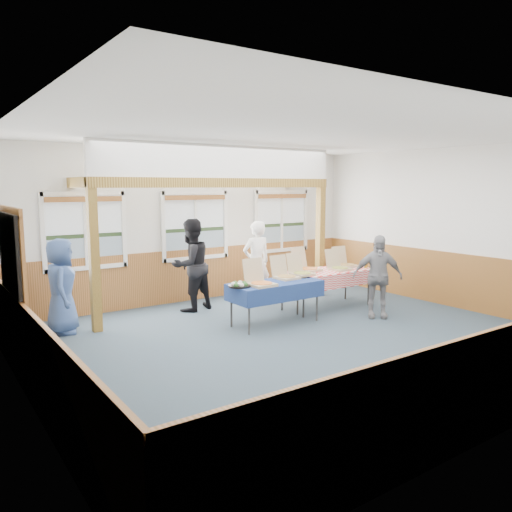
{
  "coord_description": "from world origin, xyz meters",
  "views": [
    {
      "loc": [
        -4.95,
        -5.93,
        2.44
      ],
      "look_at": [
        -0.14,
        1.0,
        1.24
      ],
      "focal_mm": 35.0,
      "sensor_mm": 36.0,
      "label": 1
    }
  ],
  "objects_px": {
    "woman_white": "(256,262)",
    "table_left": "(275,286)",
    "woman_black": "(191,265)",
    "person_grey": "(377,276)",
    "table_right": "(327,273)",
    "man_blue": "(61,286)"
  },
  "relations": [
    {
      "from": "table_left",
      "to": "person_grey",
      "type": "relative_size",
      "value": 1.18
    },
    {
      "from": "woman_black",
      "to": "person_grey",
      "type": "relative_size",
      "value": 1.17
    },
    {
      "from": "table_left",
      "to": "woman_black",
      "type": "distance_m",
      "value": 1.89
    },
    {
      "from": "woman_black",
      "to": "person_grey",
      "type": "height_order",
      "value": "woman_black"
    },
    {
      "from": "man_blue",
      "to": "person_grey",
      "type": "relative_size",
      "value": 1.03
    },
    {
      "from": "table_left",
      "to": "man_blue",
      "type": "height_order",
      "value": "man_blue"
    },
    {
      "from": "table_left",
      "to": "table_right",
      "type": "bearing_deg",
      "value": -9.8
    },
    {
      "from": "woman_black",
      "to": "person_grey",
      "type": "bearing_deg",
      "value": 122.67
    },
    {
      "from": "table_right",
      "to": "woman_black",
      "type": "distance_m",
      "value": 2.7
    },
    {
      "from": "table_left",
      "to": "table_right",
      "type": "xyz_separation_m",
      "value": [
        1.57,
        0.38,
        0.01
      ]
    },
    {
      "from": "table_left",
      "to": "woman_white",
      "type": "distance_m",
      "value": 1.67
    },
    {
      "from": "table_right",
      "to": "person_grey",
      "type": "height_order",
      "value": "person_grey"
    },
    {
      "from": "person_grey",
      "to": "man_blue",
      "type": "bearing_deg",
      "value": -164.1
    },
    {
      "from": "table_left",
      "to": "woman_black",
      "type": "bearing_deg",
      "value": 90.67
    },
    {
      "from": "table_left",
      "to": "woman_white",
      "type": "relative_size",
      "value": 1.05
    },
    {
      "from": "woman_white",
      "to": "woman_black",
      "type": "xyz_separation_m",
      "value": [
        -1.42,
        0.2,
        0.04
      ]
    },
    {
      "from": "woman_black",
      "to": "man_blue",
      "type": "distance_m",
      "value": 2.48
    },
    {
      "from": "woman_white",
      "to": "man_blue",
      "type": "xyz_separation_m",
      "value": [
        -3.89,
        0.04,
        -0.07
      ]
    },
    {
      "from": "table_right",
      "to": "woman_white",
      "type": "relative_size",
      "value": 1.21
    },
    {
      "from": "woman_white",
      "to": "table_left",
      "type": "bearing_deg",
      "value": 70.3
    },
    {
      "from": "man_blue",
      "to": "table_right",
      "type": "bearing_deg",
      "value": -88.36
    },
    {
      "from": "table_right",
      "to": "person_grey",
      "type": "bearing_deg",
      "value": -94.79
    }
  ]
}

